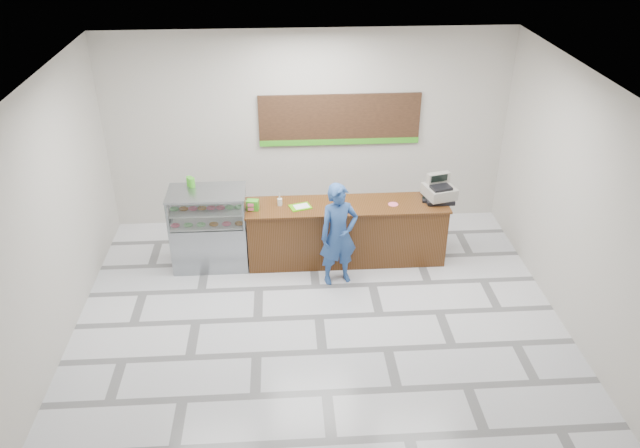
{
  "coord_description": "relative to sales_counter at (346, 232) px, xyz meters",
  "views": [
    {
      "loc": [
        -0.46,
        -7.26,
        5.67
      ],
      "look_at": [
        0.07,
        0.9,
        1.05
      ],
      "focal_mm": 35.0,
      "sensor_mm": 36.0,
      "label": 1
    }
  ],
  "objects": [
    {
      "name": "donut_decal",
      "position": [
        0.74,
        -0.05,
        0.52
      ],
      "size": [
        0.16,
        0.16,
        0.0
      ],
      "primitive_type": "cylinder",
      "color": "#FE6487",
      "rests_on": "sales_counter"
    },
    {
      "name": "serving_tray",
      "position": [
        -0.75,
        -0.05,
        0.52
      ],
      "size": [
        0.38,
        0.32,
        0.02
      ],
      "rotation": [
        0.0,
        0.0,
        0.31
      ],
      "color": "#52BB0A",
      "rests_on": "sales_counter"
    },
    {
      "name": "floor",
      "position": [
        -0.55,
        -1.55,
        -0.52
      ],
      "size": [
        7.0,
        7.0,
        0.0
      ],
      "primitive_type": "plane",
      "color": "silver",
      "rests_on": "ground"
    },
    {
      "name": "customer",
      "position": [
        -0.19,
        -0.62,
        0.32
      ],
      "size": [
        0.69,
        0.55,
        1.67
      ],
      "primitive_type": "imported",
      "rotation": [
        0.0,
        0.0,
        0.27
      ],
      "color": "#274A8A",
      "rests_on": "floor"
    },
    {
      "name": "back_wall",
      "position": [
        -0.55,
        1.45,
        1.23
      ],
      "size": [
        7.0,
        0.0,
        7.0
      ],
      "primitive_type": "plane",
      "rotation": [
        1.57,
        0.0,
        0.0
      ],
      "color": "beige",
      "rests_on": "floor"
    },
    {
      "name": "menu_board",
      "position": [
        -0.0,
        1.41,
        1.42
      ],
      "size": [
        2.8,
        0.06,
        0.9
      ],
      "color": "black",
      "rests_on": "back_wall"
    },
    {
      "name": "green_cup_left",
      "position": [
        -2.49,
        0.24,
        0.89
      ],
      "size": [
        0.1,
        0.1,
        0.15
      ],
      "primitive_type": "cylinder",
      "color": "green",
      "rests_on": "display_case"
    },
    {
      "name": "ceiling",
      "position": [
        -0.55,
        -1.55,
        2.98
      ],
      "size": [
        7.0,
        7.0,
        0.0
      ],
      "primitive_type": "plane",
      "rotation": [
        3.14,
        0.0,
        0.0
      ],
      "color": "silver",
      "rests_on": "back_wall"
    },
    {
      "name": "straw_cup",
      "position": [
        -1.07,
        0.05,
        0.57
      ],
      "size": [
        0.08,
        0.08,
        0.12
      ],
      "primitive_type": "cylinder",
      "color": "silver",
      "rests_on": "sales_counter"
    },
    {
      "name": "display_case",
      "position": [
        -2.22,
        -0.0,
        0.16
      ],
      "size": [
        1.22,
        0.72,
        1.33
      ],
      "color": "gray",
      "rests_on": "floor"
    },
    {
      "name": "napkin_box",
      "position": [
        -1.48,
        -0.04,
        0.57
      ],
      "size": [
        0.14,
        0.14,
        0.12
      ],
      "primitive_type": "cube",
      "rotation": [
        0.0,
        0.0,
        -0.01
      ],
      "color": "white",
      "rests_on": "sales_counter"
    },
    {
      "name": "promo_box",
      "position": [
        -1.5,
        -0.07,
        0.6
      ],
      "size": [
        0.2,
        0.15,
        0.16
      ],
      "primitive_type": "cube",
      "rotation": [
        0.0,
        0.0,
        -0.17
      ],
      "color": "green",
      "rests_on": "sales_counter"
    },
    {
      "name": "cash_register",
      "position": [
        1.5,
        0.07,
        0.67
      ],
      "size": [
        0.55,
        0.56,
        0.42
      ],
      "rotation": [
        0.0,
        0.0,
        0.26
      ],
      "color": "black",
      "rests_on": "sales_counter"
    },
    {
      "name": "green_cup_right",
      "position": [
        -2.45,
        0.19,
        0.89
      ],
      "size": [
        0.1,
        0.1,
        0.15
      ],
      "primitive_type": "cylinder",
      "color": "green",
      "rests_on": "display_case"
    },
    {
      "name": "sales_counter",
      "position": [
        0.0,
        0.0,
        0.0
      ],
      "size": [
        3.26,
        0.76,
        1.03
      ],
      "color": "#552E18",
      "rests_on": "floor"
    },
    {
      "name": "card_terminal",
      "position": [
        1.27,
        0.04,
        0.53
      ],
      "size": [
        0.1,
        0.16,
        0.04
      ],
      "primitive_type": "cube",
      "rotation": [
        0.0,
        0.0,
        -0.17
      ],
      "color": "black",
      "rests_on": "sales_counter"
    }
  ]
}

